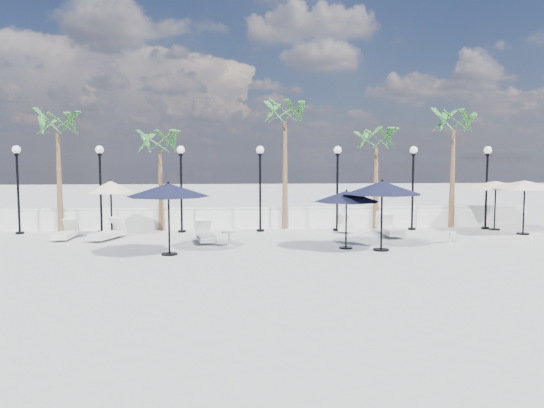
{
  "coord_description": "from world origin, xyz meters",
  "views": [
    {
      "loc": [
        -1.27,
        -17.15,
        3.31
      ],
      "look_at": [
        0.3,
        3.49,
        1.5
      ],
      "focal_mm": 35.0,
      "sensor_mm": 36.0,
      "label": 1
    }
  ],
  "objects": [
    {
      "name": "lamppost_0",
      "position": [
        -10.5,
        6.5,
        2.49
      ],
      "size": [
        0.36,
        0.36,
        3.84
      ],
      "color": "black",
      "rests_on": "ground"
    },
    {
      "name": "parasol_cream_sq_a",
      "position": [
        10.79,
        6.2,
        2.23
      ],
      "size": [
        4.92,
        4.92,
        2.41
      ],
      "color": "black",
      "rests_on": "ground"
    },
    {
      "name": "lounger_3",
      "position": [
        -6.3,
        4.52,
        0.26
      ],
      "size": [
        1.27,
        2.13,
        0.76
      ],
      "rotation": [
        0.0,
        0.0,
        -0.33
      ],
      "color": "silver",
      "rests_on": "ground"
    },
    {
      "name": "parasol_navy_left",
      "position": [
        -3.41,
        0.95,
        2.21
      ],
      "size": [
        2.84,
        2.84,
        2.51
      ],
      "color": "black",
      "rests_on": "ground"
    },
    {
      "name": "palm_4",
      "position": [
        9.2,
        7.3,
        4.73
      ],
      "size": [
        2.6,
        2.6,
        5.7
      ],
      "color": "brown",
      "rests_on": "ground"
    },
    {
      "name": "lounger_1",
      "position": [
        -8.03,
        4.78,
        0.23
      ],
      "size": [
        0.62,
        1.85,
        0.69
      ],
      "rotation": [
        0.0,
        0.0,
        -0.01
      ],
      "color": "silver",
      "rests_on": "ground"
    },
    {
      "name": "lamppost_5",
      "position": [
        7.0,
        6.5,
        2.49
      ],
      "size": [
        0.36,
        0.36,
        3.84
      ],
      "color": "black",
      "rests_on": "ground"
    },
    {
      "name": "lamppost_6",
      "position": [
        10.5,
        6.5,
        2.49
      ],
      "size": [
        0.36,
        0.36,
        3.84
      ],
      "color": "black",
      "rests_on": "ground"
    },
    {
      "name": "parasol_navy_mid",
      "position": [
        2.87,
        1.72,
        1.91
      ],
      "size": [
        2.42,
        2.42,
        2.17
      ],
      "color": "black",
      "rests_on": "ground"
    },
    {
      "name": "palm_3",
      "position": [
        5.5,
        7.3,
        3.95
      ],
      "size": [
        2.6,
        2.6,
        4.9
      ],
      "color": "brown",
      "rests_on": "ground"
    },
    {
      "name": "lamppost_2",
      "position": [
        -3.5,
        6.5,
        2.49
      ],
      "size": [
        0.36,
        0.36,
        3.84
      ],
      "color": "black",
      "rests_on": "ground"
    },
    {
      "name": "ground",
      "position": [
        0.0,
        0.0,
        0.0
      ],
      "size": [
        100.0,
        100.0,
        0.0
      ],
      "primitive_type": "plane",
      "color": "#ACABA6",
      "rests_on": "ground"
    },
    {
      "name": "lounger_7",
      "position": [
        5.59,
        6.22,
        0.24
      ],
      "size": [
        0.99,
        2.03,
        0.73
      ],
      "rotation": [
        0.0,
        0.0,
        -0.19
      ],
      "color": "silver",
      "rests_on": "ground"
    },
    {
      "name": "lamppost_1",
      "position": [
        -7.0,
        6.5,
        2.49
      ],
      "size": [
        0.36,
        0.36,
        3.84
      ],
      "color": "black",
      "rests_on": "ground"
    },
    {
      "name": "lamppost_3",
      "position": [
        0.0,
        6.5,
        2.49
      ],
      "size": [
        0.36,
        0.36,
        3.84
      ],
      "color": "black",
      "rests_on": "ground"
    },
    {
      "name": "side_table_2",
      "position": [
        7.14,
        2.6,
        0.28
      ],
      "size": [
        0.48,
        0.48,
        0.47
      ],
      "color": "silver",
      "rests_on": "ground"
    },
    {
      "name": "parasol_cream_small",
      "position": [
        -6.29,
        5.3,
        2.07
      ],
      "size": [
        1.97,
        1.97,
        2.42
      ],
      "color": "black",
      "rests_on": "ground"
    },
    {
      "name": "lounger_2",
      "position": [
        -2.32,
        3.67,
        0.24
      ],
      "size": [
        0.95,
        2.02,
        0.73
      ],
      "rotation": [
        0.0,
        0.0,
        0.17
      ],
      "color": "silver",
      "rests_on": "ground"
    },
    {
      "name": "lounger_4",
      "position": [
        5.44,
        4.7,
        0.27
      ],
      "size": [
        0.7,
        2.13,
        0.8
      ],
      "rotation": [
        0.0,
        0.0,
        -0.0
      ],
      "color": "silver",
      "rests_on": "ground"
    },
    {
      "name": "lamppost_4",
      "position": [
        3.5,
        6.5,
        2.49
      ],
      "size": [
        0.36,
        0.36,
        3.84
      ],
      "color": "black",
      "rests_on": "ground"
    },
    {
      "name": "lounger_6",
      "position": [
        5.78,
        6.22,
        0.21
      ],
      "size": [
        0.89,
        1.74,
        0.62
      ],
      "rotation": [
        0.0,
        0.0,
        -0.22
      ],
      "color": "silver",
      "rests_on": "ground"
    },
    {
      "name": "parasol_cream_sq_b",
      "position": [
        11.31,
        4.7,
        2.32
      ],
      "size": [
        5.01,
        5.01,
        2.51
      ],
      "color": "black",
      "rests_on": "ground"
    },
    {
      "name": "balustrade",
      "position": [
        0.0,
        7.5,
        0.47
      ],
      "size": [
        26.0,
        0.3,
        1.01
      ],
      "color": "silver",
      "rests_on": "ground"
    },
    {
      "name": "palm_0",
      "position": [
        -9.0,
        7.3,
        4.53
      ],
      "size": [
        2.6,
        2.6,
        5.5
      ],
      "color": "brown",
      "rests_on": "ground"
    },
    {
      "name": "palm_2",
      "position": [
        1.2,
        7.3,
        5.12
      ],
      "size": [
        2.6,
        2.6,
        6.1
      ],
      "color": "brown",
      "rests_on": "ground"
    },
    {
      "name": "lounger_5",
      "position": [
        3.77,
        6.22,
        0.22
      ],
      "size": [
        0.83,
        1.84,
        0.67
      ],
      "rotation": [
        0.0,
        0.0,
        -0.14
      ],
      "color": "silver",
      "rests_on": "ground"
    },
    {
      "name": "parasol_navy_right",
      "position": [
        4.04,
        1.22,
        2.24
      ],
      "size": [
        2.84,
        2.84,
        2.55
      ],
      "color": "black",
      "rests_on": "ground"
    },
    {
      "name": "side_table_1",
      "position": [
        -1.39,
        2.63,
        0.33
      ],
      "size": [
        0.56,
        0.56,
        0.54
      ],
      "color": "silver",
      "rests_on": "ground"
    },
    {
      "name": "palm_1",
      "position": [
        -4.5,
        7.3,
        3.75
      ],
      "size": [
        2.6,
        2.6,
        4.7
      ],
      "color": "brown",
      "rests_on": "ground"
    }
  ]
}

